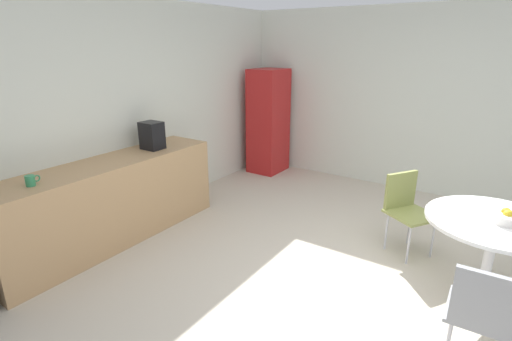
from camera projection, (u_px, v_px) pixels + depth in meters
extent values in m
plane|color=beige|center=(361.00, 298.00, 3.31)|extent=(6.00, 6.00, 0.00)
cube|color=silver|center=(120.00, 114.00, 4.49)|extent=(6.00, 0.10, 2.60)
cube|color=silver|center=(444.00, 104.00, 5.26)|extent=(0.10, 6.00, 2.60)
cube|color=tan|center=(111.00, 202.00, 4.18)|extent=(2.54, 0.60, 0.90)
cube|color=#B21E1E|center=(268.00, 121.00, 6.40)|extent=(0.60, 0.50, 1.70)
cylinder|color=silver|center=(480.00, 298.00, 3.28)|extent=(0.44, 0.44, 0.03)
cylinder|color=silver|center=(488.00, 260.00, 3.17)|extent=(0.08, 0.08, 0.72)
cylinder|color=white|center=(496.00, 222.00, 3.06)|extent=(1.05, 1.05, 0.03)
cylinder|color=silver|center=(433.00, 238.00, 3.88)|extent=(0.02, 0.02, 0.42)
cylinder|color=silver|center=(409.00, 245.00, 3.77)|extent=(0.02, 0.02, 0.42)
cylinder|color=silver|center=(409.00, 226.00, 4.16)|extent=(0.02, 0.02, 0.42)
cylinder|color=silver|center=(386.00, 231.00, 4.04)|extent=(0.02, 0.02, 0.42)
cube|color=#8C934C|center=(412.00, 215.00, 3.89)|extent=(0.58, 0.58, 0.03)
cube|color=#8C934C|center=(401.00, 190.00, 3.99)|extent=(0.34, 0.24, 0.38)
cylinder|color=silver|center=(453.00, 319.00, 2.75)|extent=(0.02, 0.02, 0.42)
cylinder|color=silver|center=(505.00, 336.00, 2.59)|extent=(0.02, 0.02, 0.42)
cube|color=gray|center=(483.00, 313.00, 2.47)|extent=(0.43, 0.43, 0.03)
cube|color=gray|center=(487.00, 303.00, 2.26)|extent=(0.05, 0.38, 0.38)
cylinder|color=silver|center=(506.00, 219.00, 3.00)|extent=(0.21, 0.21, 0.07)
sphere|color=orange|center=(506.00, 212.00, 3.02)|extent=(0.07, 0.07, 0.07)
sphere|color=yellow|center=(508.00, 214.00, 2.98)|extent=(0.07, 0.07, 0.07)
sphere|color=yellow|center=(509.00, 214.00, 2.98)|extent=(0.07, 0.07, 0.07)
cylinder|color=#338C59|center=(30.00, 181.00, 3.35)|extent=(0.08, 0.08, 0.09)
torus|color=#338C59|center=(37.00, 178.00, 3.39)|extent=(0.06, 0.01, 0.06)
cube|color=black|center=(152.00, 136.00, 4.50)|extent=(0.20, 0.24, 0.32)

